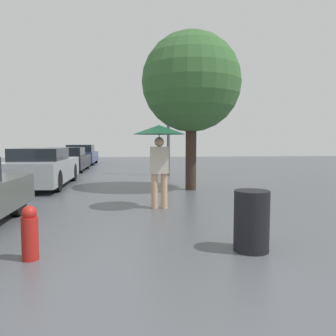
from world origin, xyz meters
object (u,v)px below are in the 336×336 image
at_px(parked_car_farthest, 81,155).
at_px(street_lamp, 168,106).
at_px(parked_car_second, 42,168).
at_px(fire_hydrant, 30,233).
at_px(trash_bin, 252,221).
at_px(tree, 191,83).
at_px(pedestrian, 159,140).
at_px(parked_car_third, 67,160).

bearing_deg(parked_car_farthest, street_lamp, -58.78).
height_order(parked_car_second, fire_hydrant, parked_car_second).
bearing_deg(trash_bin, parked_car_second, 122.24).
distance_m(tree, fire_hydrant, 7.09).
distance_m(parked_car_second, street_lamp, 6.02).
distance_m(pedestrian, fire_hydrant, 3.68).
xyz_separation_m(parked_car_farthest, street_lamp, (4.85, -8.01, 2.42)).
bearing_deg(trash_bin, pedestrian, 107.92).
relative_size(parked_car_third, tree, 0.85).
height_order(tree, fire_hydrant, tree).
height_order(parked_car_second, trash_bin, parked_car_second).
bearing_deg(parked_car_third, tree, -55.84).
distance_m(parked_car_farthest, tree, 13.66).
xyz_separation_m(pedestrian, parked_car_third, (-3.77, 10.10, -0.93)).
bearing_deg(parked_car_second, trash_bin, -57.76).
bearing_deg(tree, parked_car_third, 124.16).
bearing_deg(tree, fire_hydrant, -118.61).
xyz_separation_m(pedestrian, street_lamp, (1.08, 7.17, 1.53)).
xyz_separation_m(parked_car_second, parked_car_farthest, (-0.28, 11.07, 0.00)).
bearing_deg(fire_hydrant, street_lamp, 73.72).
bearing_deg(pedestrian, parked_car_farthest, 103.95).
height_order(pedestrian, parked_car_third, pedestrian).
xyz_separation_m(parked_car_third, street_lamp, (4.85, -2.93, 2.46)).
relative_size(parked_car_farthest, street_lamp, 0.92).
relative_size(pedestrian, trash_bin, 2.24).
bearing_deg(parked_car_third, pedestrian, -69.53).
bearing_deg(parked_car_second, street_lamp, 33.81).
relative_size(pedestrian, fire_hydrant, 2.69).
height_order(parked_car_third, trash_bin, parked_car_third).
height_order(parked_car_second, tree, tree).
relative_size(parked_car_farthest, trash_bin, 5.20).
relative_size(parked_car_third, trash_bin, 4.98).
xyz_separation_m(parked_car_second, parked_car_third, (-0.27, 5.99, -0.04)).
distance_m(pedestrian, street_lamp, 7.42).
bearing_deg(tree, street_lamp, 91.87).
relative_size(parked_car_second, street_lamp, 0.98).
xyz_separation_m(parked_car_third, parked_car_farthest, (-0.00, 5.08, 0.05)).
height_order(parked_car_third, fire_hydrant, parked_car_third).
distance_m(parked_car_third, parked_car_farthest, 5.08).
relative_size(tree, trash_bin, 5.83).
relative_size(street_lamp, fire_hydrant, 6.80).
bearing_deg(parked_car_third, parked_car_second, -87.39).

